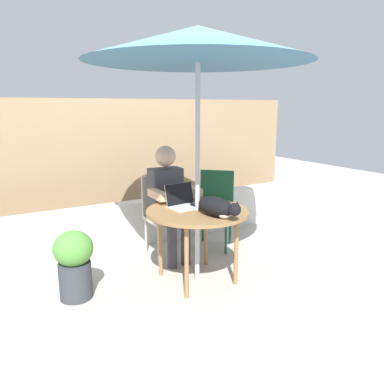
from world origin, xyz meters
name	(u,v)px	position (x,y,z in m)	size (l,w,h in m)	color
ground_plane	(197,279)	(0.00, 0.00, 0.00)	(14.00, 14.00, 0.00)	#ADA399
fence_back	(121,163)	(0.00, 2.06, 0.87)	(5.56, 0.08, 1.74)	#937756
planter_wall_low	(147,221)	(0.00, 1.21, 0.26)	(5.00, 0.20, 0.53)	beige
patio_table	(197,216)	(0.00, 0.00, 0.64)	(0.96, 0.96, 0.70)	olive
patio_umbrella	(198,45)	(0.00, 0.00, 2.15)	(1.96, 1.96, 2.30)	#B7B7BC
chair_occupied	(163,209)	(0.00, 0.76, 0.53)	(0.40, 0.40, 0.90)	#B2A899
chair_empty	(215,202)	(0.67, 0.71, 0.53)	(0.57, 0.57, 0.90)	#194C2D
person_seated	(169,197)	(0.00, 0.60, 0.70)	(0.48, 0.48, 1.24)	#3F3F47
laptop	(182,200)	(-0.06, 0.17, 0.76)	(0.33, 0.28, 0.21)	silver
cat	(218,207)	(0.04, -0.27, 0.78)	(0.26, 0.65, 0.17)	black
potted_plant_near_fence	(74,262)	(-1.10, 0.22, 0.33)	(0.34, 0.34, 0.61)	#33383D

